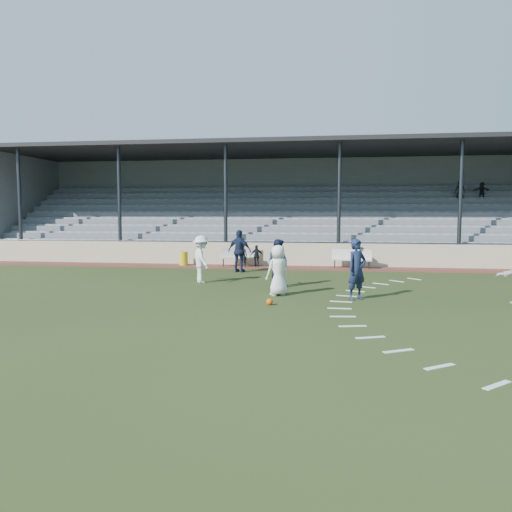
{
  "coord_description": "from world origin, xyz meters",
  "views": [
    {
      "loc": [
        2.54,
        -14.67,
        2.84
      ],
      "look_at": [
        0.0,
        2.5,
        1.3
      ],
      "focal_mm": 35.0,
      "sensor_mm": 36.0,
      "label": 1
    }
  ],
  "objects": [
    {
      "name": "ground",
      "position": [
        0.0,
        0.0,
        0.0
      ],
      "size": [
        90.0,
        90.0,
        0.0
      ],
      "primitive_type": "plane",
      "color": "#273516",
      "rests_on": "ground"
    },
    {
      "name": "cinder_track",
      "position": [
        0.0,
        10.5,
        0.01
      ],
      "size": [
        34.0,
        2.0,
        0.02
      ],
      "primitive_type": "cube",
      "color": "#5A2C24",
      "rests_on": "ground"
    },
    {
      "name": "retaining_wall",
      "position": [
        0.0,
        11.55,
        0.6
      ],
      "size": [
        34.0,
        0.18,
        1.2
      ],
      "primitive_type": "cube",
      "color": "beige",
      "rests_on": "ground"
    },
    {
      "name": "bench_left",
      "position": [
        -2.09,
        10.91,
        0.58
      ],
      "size": [
        2.03,
        1.0,
        0.95
      ],
      "rotation": [
        0.0,
        0.0,
        0.28
      ],
      "color": "beige",
      "rests_on": "cinder_track"
    },
    {
      "name": "bench_right",
      "position": [
        3.65,
        10.63,
        0.58
      ],
      "size": [
        2.04,
        0.8,
        0.95
      ],
      "rotation": [
        0.0,
        0.0,
        -0.18
      ],
      "color": "beige",
      "rests_on": "cinder_track"
    },
    {
      "name": "trash_bin",
      "position": [
        -5.11,
        10.79,
        0.38
      ],
      "size": [
        0.45,
        0.45,
        0.71
      ],
      "primitive_type": "cylinder",
      "color": "gold",
      "rests_on": "cinder_track"
    },
    {
      "name": "football",
      "position": [
        0.75,
        0.26,
        0.1
      ],
      "size": [
        0.2,
        0.2,
        0.2
      ],
      "primitive_type": "sphere",
      "color": "#DB500C",
      "rests_on": "ground"
    },
    {
      "name": "player_white_lead",
      "position": [
        0.82,
        2.08,
        0.86
      ],
      "size": [
        1.01,
        0.93,
        1.73
      ],
      "primitive_type": "imported",
      "rotation": [
        0.0,
        0.0,
        3.75
      ],
      "color": "white",
      "rests_on": "ground"
    },
    {
      "name": "player_navy_lead",
      "position": [
        3.43,
        1.64,
        0.99
      ],
      "size": [
        0.85,
        0.82,
        1.97
      ],
      "primitive_type": "imported",
      "rotation": [
        0.0,
        0.0,
        0.69
      ],
      "color": "#151F3C",
      "rests_on": "ground"
    },
    {
      "name": "player_navy_mid",
      "position": [
        0.61,
        4.06,
        0.91
      ],
      "size": [
        1.12,
        1.07,
        1.81
      ],
      "primitive_type": "imported",
      "rotation": [
        0.0,
        0.0,
        2.53
      ],
      "color": "#151F3C",
      "rests_on": "ground"
    },
    {
      "name": "player_white_wing",
      "position": [
        -2.54,
        4.7,
        0.95
      ],
      "size": [
        1.25,
        1.41,
        1.9
      ],
      "primitive_type": "imported",
      "rotation": [
        0.0,
        0.0,
        2.13
      ],
      "color": "white",
      "rests_on": "ground"
    },
    {
      "name": "player_navy_wing",
      "position": [
        -1.65,
        8.37,
        1.0
      ],
      "size": [
        1.25,
        0.76,
        2.0
      ],
      "primitive_type": "imported",
      "rotation": [
        0.0,
        0.0,
        2.89
      ],
      "color": "#151F3C",
      "rests_on": "ground"
    },
    {
      "name": "sub_left_near",
      "position": [
        -1.84,
        10.41,
        0.62
      ],
      "size": [
        0.49,
        0.37,
        1.19
      ],
      "primitive_type": "imported",
      "rotation": [
        0.0,
        0.0,
        2.92
      ],
      "color": "black",
      "rests_on": "cinder_track"
    },
    {
      "name": "sub_left_far",
      "position": [
        -1.16,
        10.62,
        0.58
      ],
      "size": [
        0.7,
        0.42,
        1.12
      ],
      "primitive_type": "imported",
      "rotation": [
        0.0,
        0.0,
        3.37
      ],
      "color": "black",
      "rests_on": "cinder_track"
    },
    {
      "name": "sub_right",
      "position": [
        4.12,
        10.74,
        0.55
      ],
      "size": [
        0.72,
        0.46,
        1.06
      ],
      "primitive_type": "imported",
      "rotation": [
        0.0,
        0.0,
        3.25
      ],
      "color": "black",
      "rests_on": "cinder_track"
    },
    {
      "name": "grandstand",
      "position": [
        0.01,
        16.26,
        2.2
      ],
      "size": [
        34.6,
        9.0,
        6.61
      ],
      "color": "slate",
      "rests_on": "ground"
    },
    {
      "name": "penalty_arc",
      "position": [
        4.12,
        0.0,
        0.01
      ],
      "size": [
        3.89,
        14.63,
        0.01
      ],
      "color": "white",
      "rests_on": "ground"
    }
  ]
}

